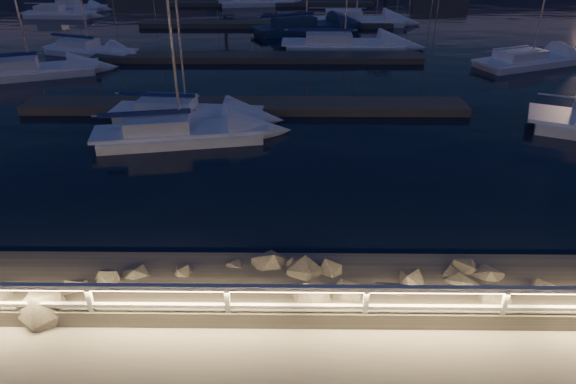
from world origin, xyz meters
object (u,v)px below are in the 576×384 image
Objects in this scene: guard_rail at (178,296)px; sailboat_l at (341,43)px; sailboat_b at (176,131)px; sailboat_h at (529,59)px; sailboat_c at (183,111)px; sailboat_g at (304,26)px; sailboat_m at (75,6)px; sailboat_k at (353,20)px; sailboat_f at (28,69)px; sailboat_j at (88,49)px; sailboat_n at (255,1)px; sailboat_i at (57,13)px.

sailboat_l is at bearing 78.55° from guard_rail.
sailboat_h is at bearing 21.94° from sailboat_b.
sailboat_c is 0.78× the size of sailboat_g.
guard_rail is at bearing -88.41° from sailboat_b.
sailboat_l is at bearing -24.27° from sailboat_m.
sailboat_g is 1.03× the size of sailboat_k.
sailboat_k is (21.35, 16.98, 0.02)m from sailboat_f.
sailboat_j reaches higher than guard_rail.
guard_rail is at bearing -73.68° from sailboat_c.
sailboat_l reaches higher than guard_rail.
guard_rail is at bearing -100.05° from sailboat_k.
sailboat_g reaches higher than sailboat_c.
sailboat_f is at bearing -165.47° from sailboat_g.
sailboat_k reaches higher than sailboat_j.
sailboat_b is at bearing -53.62° from sailboat_m.
sailboat_g is at bearing -15.80° from sailboat_m.
sailboat_n reaches higher than guard_rail.
sailboat_c is 0.78× the size of sailboat_l.
sailboat_n is (-9.49, 11.10, 0.01)m from sailboat_k.
sailboat_i is 29.11m from sailboat_l.
sailboat_c is 1.15× the size of sailboat_m.
sailboat_c is 1.05× the size of sailboat_i.
sailboat_k is 29.00m from sailboat_m.
guard_rail is at bearing -78.73° from sailboat_f.
sailboat_j is (-11.89, 27.42, -0.97)m from guard_rail.
sailboat_g is at bearing 113.15° from sailboat_l.
sailboat_b is at bearing -109.76° from sailboat_k.
sailboat_h is 29.73m from sailboat_j.
sailboat_f is 21.77m from sailboat_g.
sailboat_c is 0.80× the size of sailboat_k.
guard_rail is 50.92m from sailboat_m.
sailboat_f is 20.84m from sailboat_l.
sailboat_f reaches higher than guard_rail.
sailboat_g is at bearing -13.36° from sailboat_i.
sailboat_j is 22.78m from sailboat_k.
sailboat_g reaches higher than guard_rail.
sailboat_f is at bearing 121.78° from guard_rail.
guard_rail is 46.83m from sailboat_i.
sailboat_i is (-20.12, 42.28, -0.95)m from guard_rail.
sailboat_h is (31.28, 2.97, -0.03)m from sailboat_f.
sailboat_b is 38.98m from sailboat_m.
sailboat_h is 31.74m from sailboat_n.
sailboat_n is (-1.69, 49.96, -0.91)m from guard_rail.
sailboat_j is (-9.34, 15.45, -0.02)m from sailboat_b.
sailboat_l is (17.82, 1.86, 0.04)m from sailboat_j.
sailboat_n is at bearing 25.09° from sailboat_i.
sailboat_b is 0.81× the size of sailboat_g.
guard_rail is at bearing -57.11° from sailboat_m.
sailboat_m is at bearing 92.24° from sailboat_i.
sailboat_i is at bearing 139.51° from sailboat_g.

